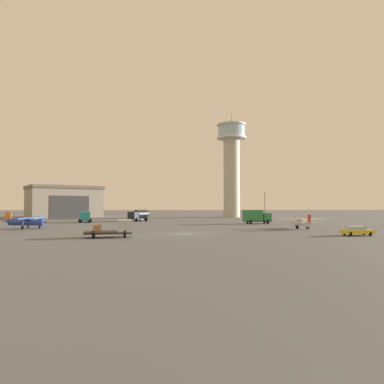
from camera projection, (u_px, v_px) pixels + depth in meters
The scene contains 12 objects.
ground_plane at pixel (185, 234), 53.27m from camera, with size 400.00×400.00×0.00m, color #545456.
control_tower at pixel (232, 162), 119.45m from camera, with size 10.11×10.11×36.24m.
hangar at pixel (63, 202), 118.50m from camera, with size 28.93×27.28×10.64m.
airplane_white at pixel (302, 222), 63.13m from camera, with size 9.10×7.15×2.68m.
airplane_blue at pixel (26, 221), 63.60m from camera, with size 8.09×10.30×3.04m.
truck_fuel_tanker_black at pixel (139, 215), 90.87m from camera, with size 5.27×6.14×3.02m.
truck_flatbed_silver at pixel (116, 229), 47.27m from camera, with size 6.66×3.92×2.39m.
truck_box_green at pixel (256, 216), 79.58m from camera, with size 6.40×3.70×3.20m.
truck_box_teal at pixel (85, 216), 85.55m from camera, with size 4.03×6.15×2.63m.
car_yellow at pixel (357, 230), 49.81m from camera, with size 4.35×2.37×1.37m.
light_post_east at pixel (265, 203), 105.97m from camera, with size 0.44×0.44×8.34m.
traffic_cone_near_left at pixel (130, 229), 58.62m from camera, with size 0.36×0.36×0.72m.
Camera 1 is at (-1.08, -53.45, 4.58)m, focal length 32.31 mm.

